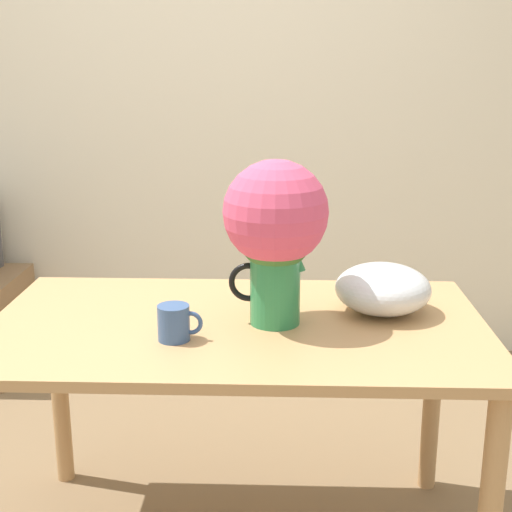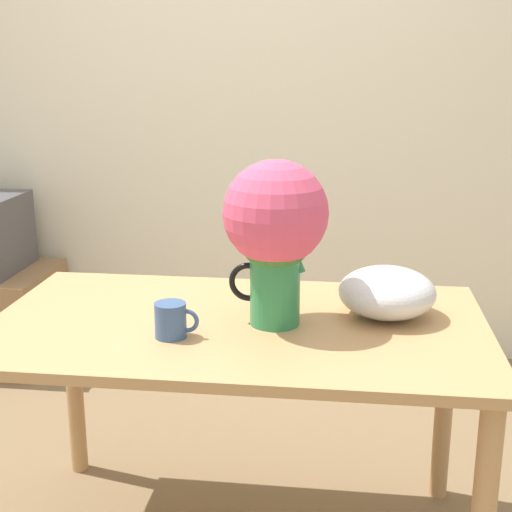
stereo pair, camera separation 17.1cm
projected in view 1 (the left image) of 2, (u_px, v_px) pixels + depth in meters
wall_back at (207, 98)px, 3.49m from camera, size 8.00×0.05×2.60m
table at (238, 354)px, 2.08m from camera, size 1.43×0.83×0.75m
flower_vase at (275, 226)px, 1.97m from camera, size 0.29×0.29×0.47m
coffee_mug at (175, 323)px, 1.91m from camera, size 0.12×0.09×0.10m
white_bowl at (383, 289)px, 2.11m from camera, size 0.28×0.28×0.15m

